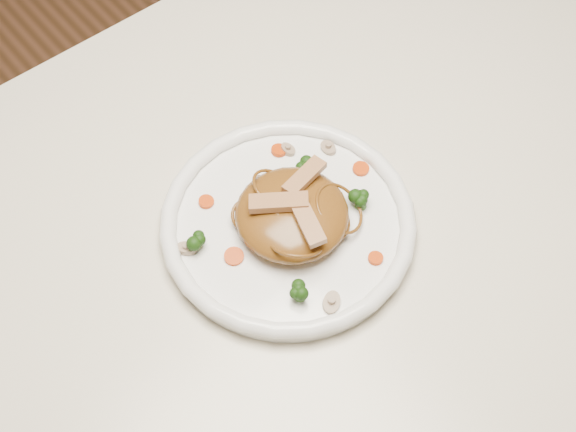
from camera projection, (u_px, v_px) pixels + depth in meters
ground at (288, 415)px, 1.58m from camera, size 4.00×4.00×0.00m
table at (287, 251)px, 1.03m from camera, size 1.20×0.80×0.75m
plate at (288, 226)px, 0.93m from camera, size 0.33×0.33×0.02m
noodle_mound at (292, 214)px, 0.90m from camera, size 0.15×0.15×0.04m
chicken_a at (304, 177)px, 0.90m from camera, size 0.06×0.03×0.01m
chicken_b at (279, 202)px, 0.88m from camera, size 0.07×0.06×0.01m
chicken_c at (307, 221)px, 0.86m from camera, size 0.04×0.07×0.01m
broccoli_0 at (306, 168)px, 0.94m from camera, size 0.03×0.03×0.03m
broccoli_1 at (194, 238)px, 0.89m from camera, size 0.03×0.03×0.03m
broccoli_2 at (300, 290)px, 0.85m from camera, size 0.03×0.03×0.03m
broccoli_3 at (362, 200)px, 0.92m from camera, size 0.03×0.03×0.03m
carrot_0 at (279, 150)px, 0.97m from camera, size 0.02×0.02×0.00m
carrot_1 at (234, 256)px, 0.89m from camera, size 0.03×0.03×0.00m
carrot_2 at (361, 169)px, 0.96m from camera, size 0.02×0.02×0.00m
carrot_3 at (206, 202)px, 0.93m from camera, size 0.02×0.02×0.00m
carrot_4 at (376, 258)px, 0.89m from camera, size 0.02×0.02×0.00m
mushroom_0 at (331, 302)px, 0.86m from camera, size 0.04×0.04×0.01m
mushroom_1 at (328, 148)px, 0.97m from camera, size 0.02×0.02×0.01m
mushroom_2 at (187, 248)px, 0.90m from camera, size 0.03×0.03×0.01m
mushroom_3 at (288, 150)px, 0.97m from camera, size 0.02×0.02×0.01m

